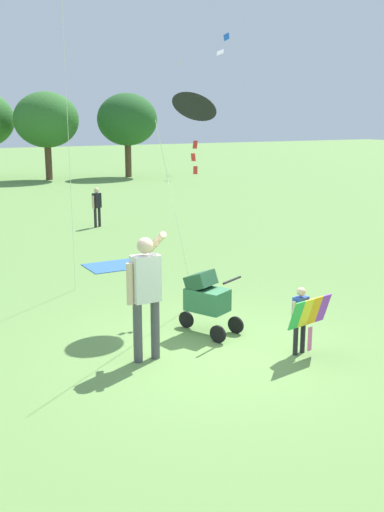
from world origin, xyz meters
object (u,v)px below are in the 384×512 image
object	(u,v)px
stroller	(206,297)
picnic_blanket	(119,265)
person_adult_flyer	(146,287)
child_with_butterfly_kite	(302,315)
person_red_shirt	(97,204)
kite_adult_black	(194,108)

from	to	relation	value
stroller	picnic_blanket	xyz separation A→B (m)	(0.36, 4.85, -0.60)
person_adult_flyer	stroller	size ratio (longest dim) A/B	1.70
child_with_butterfly_kite	picnic_blanket	world-z (taller)	child_with_butterfly_kite
stroller	person_red_shirt	xyz separation A→B (m)	(1.57, 9.87, 0.12)
person_adult_flyer	kite_adult_black	size ratio (longest dim) A/B	0.49
person_adult_flyer	picnic_blanket	world-z (taller)	person_adult_flyer
child_with_butterfly_kite	person_red_shirt	size ratio (longest dim) A/B	0.82
child_with_butterfly_kite	person_adult_flyer	distance (m)	2.31
person_red_shirt	picnic_blanket	distance (m)	5.21
child_with_butterfly_kite	stroller	xyz separation A→B (m)	(-0.80, 1.44, -0.01)
person_adult_flyer	child_with_butterfly_kite	bearing A→B (deg)	-22.69
kite_adult_black	picnic_blanket	world-z (taller)	kite_adult_black
picnic_blanket	child_with_butterfly_kite	bearing A→B (deg)	-86.02
child_with_butterfly_kite	person_adult_flyer	bearing A→B (deg)	157.31
person_adult_flyer	stroller	world-z (taller)	person_adult_flyer
person_red_shirt	person_adult_flyer	bearing A→B (deg)	-105.31
kite_adult_black	person_red_shirt	xyz separation A→B (m)	(1.05, 8.48, -2.82)
person_red_shirt	picnic_blanket	size ratio (longest dim) A/B	0.82
person_red_shirt	kite_adult_black	bearing A→B (deg)	-97.05
picnic_blanket	person_red_shirt	bearing A→B (deg)	76.45
child_with_butterfly_kite	kite_adult_black	world-z (taller)	kite_adult_black
stroller	kite_adult_black	distance (m)	3.30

